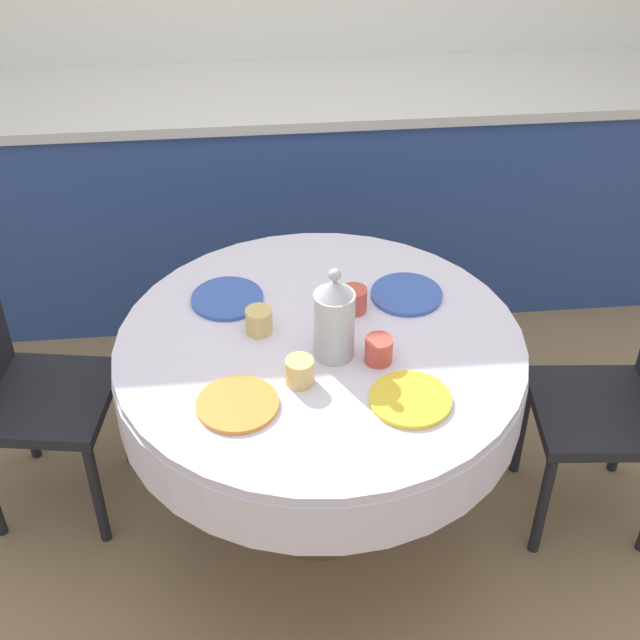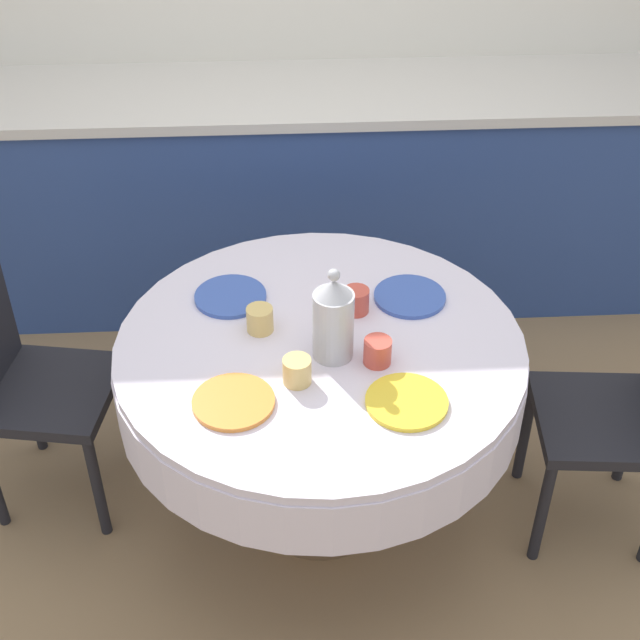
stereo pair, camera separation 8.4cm
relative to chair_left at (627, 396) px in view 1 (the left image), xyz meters
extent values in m
plane|color=#8E704C|center=(-0.95, 0.08, -0.51)|extent=(12.00, 12.00, 0.00)
cube|color=#2D4784|center=(-0.95, 1.41, -0.06)|extent=(3.20, 0.60, 0.91)
cube|color=beige|center=(-0.95, 1.41, 0.42)|extent=(3.24, 0.64, 0.04)
cylinder|color=brown|center=(-0.95, 0.08, -0.49)|extent=(0.44, 0.44, 0.04)
cylinder|color=brown|center=(-0.95, 0.08, -0.23)|extent=(0.11, 0.11, 0.48)
cylinder|color=silver|center=(-0.95, 0.08, 0.10)|extent=(1.22, 1.22, 0.18)
cylinder|color=silver|center=(-0.95, 0.08, 0.21)|extent=(1.21, 1.21, 0.03)
cube|color=black|center=(-0.08, 0.01, -0.07)|extent=(0.43, 0.43, 0.04)
cylinder|color=black|center=(-0.27, -0.15, -0.30)|extent=(0.04, 0.04, 0.43)
cylinder|color=black|center=(-0.24, 0.20, -0.30)|extent=(0.04, 0.04, 0.43)
cylinder|color=black|center=(0.12, 0.17, -0.30)|extent=(0.04, 0.04, 0.43)
cube|color=black|center=(-1.81, 0.23, -0.07)|extent=(0.46, 0.46, 0.04)
cylinder|color=black|center=(-1.60, 0.37, -0.30)|extent=(0.04, 0.04, 0.43)
cylinder|color=black|center=(-1.66, 0.02, -0.30)|extent=(0.04, 0.04, 0.43)
cylinder|color=black|center=(-1.95, 0.43, -0.30)|extent=(0.04, 0.04, 0.43)
cylinder|color=orange|center=(-1.19, -0.17, 0.23)|extent=(0.22, 0.22, 0.01)
cylinder|color=#DBB766|center=(-1.02, -0.09, 0.26)|extent=(0.08, 0.08, 0.08)
cylinder|color=yellow|center=(-0.73, -0.20, 0.23)|extent=(0.22, 0.22, 0.01)
cylinder|color=#CC4C3D|center=(-0.79, -0.02, 0.26)|extent=(0.08, 0.08, 0.08)
cylinder|color=#3856AD|center=(-1.21, 0.31, 0.23)|extent=(0.22, 0.22, 0.01)
cylinder|color=#DBB766|center=(-1.12, 0.15, 0.26)|extent=(0.08, 0.08, 0.08)
cylinder|color=#3856AD|center=(-0.65, 0.28, 0.23)|extent=(0.22, 0.22, 0.01)
cylinder|color=#CC4C3D|center=(-0.83, 0.23, 0.26)|extent=(0.08, 0.08, 0.08)
cylinder|color=#B2B2B7|center=(-0.91, 0.02, 0.33)|extent=(0.12, 0.12, 0.21)
cone|color=#B2B2B7|center=(-0.91, 0.02, 0.45)|extent=(0.11, 0.11, 0.05)
sphere|color=#B2B2B7|center=(-0.91, 0.02, 0.50)|extent=(0.04, 0.04, 0.04)
camera|label=1|loc=(-1.14, -1.94, 1.85)|focal=50.00mm
camera|label=2|loc=(-1.06, -1.95, 1.85)|focal=50.00mm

